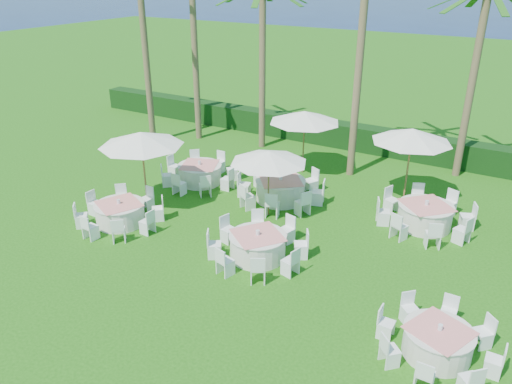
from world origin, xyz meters
TOP-DOWN VIEW (x-y plane):
  - ground at (0.00, 0.00)m, footprint 120.00×120.00m
  - hedge at (0.00, 12.00)m, footprint 34.00×1.00m
  - banquet_table_a at (-5.00, 0.09)m, footprint 3.09×3.09m
  - banquet_table_b at (0.39, 0.61)m, footprint 3.17×3.17m
  - banquet_table_c at (6.25, -1.01)m, footprint 2.85×2.85m
  - banquet_table_d at (-4.72, 4.52)m, footprint 3.22×3.22m
  - banquet_table_e at (-0.97, 4.72)m, footprint 3.41×3.41m
  - banquet_table_f at (4.45, 5.37)m, footprint 3.26×3.26m
  - umbrella_a at (-5.10, 1.63)m, footprint 3.10×3.10m
  - umbrella_b at (-0.76, 3.35)m, footprint 2.79×2.79m
  - umbrella_c at (-1.47, 7.79)m, footprint 3.09×3.09m
  - umbrella_d at (3.27, 7.05)m, footprint 3.00×3.00m
  - palm_a at (-8.37, 9.38)m, footprint 4.37×4.25m
  - palm_b at (-4.77, 9.90)m, footprint 4.38×4.22m
  - palm_c at (0.46, 8.65)m, footprint 4.40×3.97m
  - palm_d at (4.53, 10.91)m, footprint 4.41×4.09m
  - palm_f at (-10.10, 7.70)m, footprint 4.40×4.17m

SIDE VIEW (x-z plane):
  - ground at x=0.00m, z-range 0.00..0.00m
  - banquet_table_c at x=6.25m, z-range -0.06..0.82m
  - banquet_table_a at x=-5.00m, z-range -0.06..0.88m
  - banquet_table_b at x=0.39m, z-range -0.06..0.90m
  - banquet_table_d at x=-4.72m, z-range -0.06..0.92m
  - banquet_table_f at x=4.45m, z-range -0.06..0.94m
  - banquet_table_e at x=-0.97m, z-range -0.06..0.97m
  - hedge at x=0.00m, z-range 0.00..1.20m
  - umbrella_b at x=-0.76m, z-range 1.04..3.55m
  - umbrella_c at x=-1.47m, z-range 1.16..3.96m
  - umbrella_d at x=3.27m, z-range 1.23..4.20m
  - umbrella_a at x=-5.10m, z-range 1.23..4.21m
  - palm_b at x=-4.77m, z-range 0.44..8.26m
  - palm_d at x=4.53m, z-range 0.44..8.27m
  - palm_f at x=-10.10m, z-range 0.46..9.55m
  - palm_a at x=-8.37m, z-range 0.47..10.70m
  - palm_c at x=0.46m, z-range 0.49..13.03m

